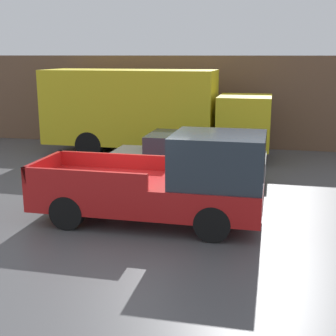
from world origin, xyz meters
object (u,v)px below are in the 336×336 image
Objects in this scene: delivery_truck at (148,110)px; newspaper_box at (190,134)px; pickup_truck at (169,182)px; car at (188,159)px.

newspaper_box is (1.27, 2.05, -1.23)m from delivery_truck.
newspaper_box is at bearing 58.29° from delivery_truck.
pickup_truck reaches higher than car.
delivery_truck reaches higher than car.
delivery_truck is at bearing 120.51° from car.
delivery_truck is at bearing 108.76° from pickup_truck.
car is (-0.17, 3.31, -0.20)m from pickup_truck.
pickup_truck reaches higher than newspaper_box.
pickup_truck is at bearing -82.80° from newspaper_box.
car reaches higher than newspaper_box.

